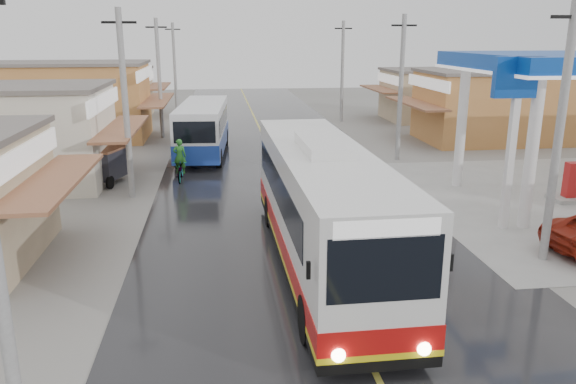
{
  "coord_description": "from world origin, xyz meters",
  "views": [
    {
      "loc": [
        -3.12,
        -15.49,
        6.91
      ],
      "look_at": [
        -0.79,
        3.18,
        1.63
      ],
      "focal_mm": 35.0,
      "sensor_mm": 36.0,
      "label": 1
    }
  ],
  "objects_px": {
    "cyclist": "(181,167)",
    "tricycle_near": "(106,163)",
    "second_bus": "(203,128)",
    "coach_bus": "(322,207)"
  },
  "relations": [
    {
      "from": "cyclist",
      "to": "tricycle_near",
      "type": "xyz_separation_m",
      "value": [
        -3.48,
        -0.1,
        0.3
      ]
    },
    {
      "from": "second_bus",
      "to": "tricycle_near",
      "type": "xyz_separation_m",
      "value": [
        -4.49,
        -5.98,
        -0.65
      ]
    },
    {
      "from": "second_bus",
      "to": "tricycle_near",
      "type": "distance_m",
      "value": 7.51
    },
    {
      "from": "coach_bus",
      "to": "tricycle_near",
      "type": "height_order",
      "value": "coach_bus"
    },
    {
      "from": "coach_bus",
      "to": "second_bus",
      "type": "xyz_separation_m",
      "value": [
        -3.92,
        17.09,
        -0.26
      ]
    },
    {
      "from": "coach_bus",
      "to": "cyclist",
      "type": "distance_m",
      "value": 12.3
    },
    {
      "from": "second_bus",
      "to": "tricycle_near",
      "type": "relative_size",
      "value": 3.57
    },
    {
      "from": "coach_bus",
      "to": "cyclist",
      "type": "xyz_separation_m",
      "value": [
        -4.93,
        11.21,
        -1.21
      ]
    },
    {
      "from": "cyclist",
      "to": "tricycle_near",
      "type": "distance_m",
      "value": 3.49
    },
    {
      "from": "second_bus",
      "to": "cyclist",
      "type": "xyz_separation_m",
      "value": [
        -1.01,
        -5.88,
        -0.95
      ]
    }
  ]
}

